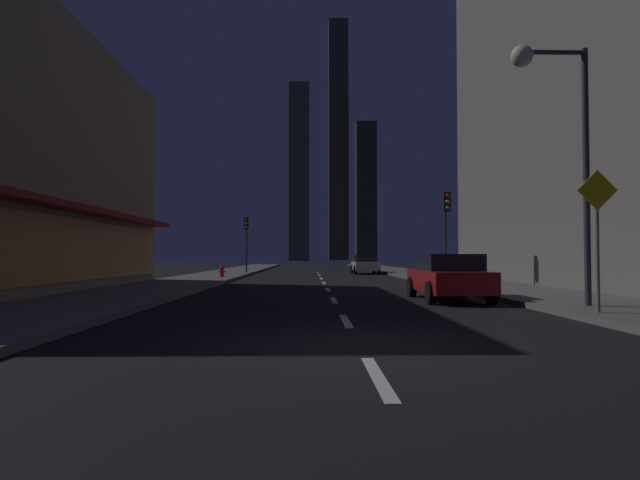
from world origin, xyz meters
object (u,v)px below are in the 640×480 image
(car_parked_near, at_px, (449,277))
(pedestrian_crossing_sign, at_px, (597,228))
(car_parked_far, at_px, (365,264))
(traffic_light_far_left, at_px, (246,232))
(fire_hydrant_far_left, at_px, (222,272))
(street_lamp_right, at_px, (553,110))
(traffic_light_near_right, at_px, (446,216))

(car_parked_near, xyz_separation_m, pedestrian_crossing_sign, (2.00, -4.92, 1.28))
(car_parked_far, relative_size, traffic_light_far_left, 1.01)
(fire_hydrant_far_left, xyz_separation_m, street_lamp_right, (11.28, -18.14, 4.61))
(car_parked_near, distance_m, traffic_light_near_right, 8.00)
(car_parked_far, relative_size, traffic_light_near_right, 1.01)
(pedestrian_crossing_sign, bearing_deg, car_parked_far, 93.92)
(street_lamp_right, xyz_separation_m, pedestrian_crossing_sign, (0.22, -1.54, -3.05))
(fire_hydrant_far_left, distance_m, traffic_light_far_left, 9.13)
(car_parked_near, bearing_deg, street_lamp_right, -62.21)
(traffic_light_far_left, bearing_deg, fire_hydrant_far_left, -92.63)
(street_lamp_right, bearing_deg, fire_hydrant_far_left, 121.88)
(car_parked_near, height_order, traffic_light_far_left, traffic_light_far_left)
(pedestrian_crossing_sign, bearing_deg, traffic_light_near_right, 90.47)
(car_parked_near, relative_size, traffic_light_far_left, 1.01)
(street_lamp_right, height_order, pedestrian_crossing_sign, street_lamp_right)
(fire_hydrant_far_left, height_order, pedestrian_crossing_sign, pedestrian_crossing_sign)
(fire_hydrant_far_left, bearing_deg, pedestrian_crossing_sign, -59.70)
(traffic_light_near_right, bearing_deg, traffic_light_far_left, 124.35)
(car_parked_far, distance_m, pedestrian_crossing_sign, 29.27)
(traffic_light_near_right, relative_size, traffic_light_far_left, 1.00)
(fire_hydrant_far_left, distance_m, pedestrian_crossing_sign, 22.85)
(fire_hydrant_far_left, xyz_separation_m, traffic_light_far_left, (0.40, 8.71, 2.74))
(car_parked_near, xyz_separation_m, traffic_light_near_right, (1.90, 7.37, 2.45))
(traffic_light_far_left, bearing_deg, traffic_light_near_right, -55.65)
(car_parked_near, relative_size, traffic_light_near_right, 1.01)
(car_parked_near, bearing_deg, fire_hydrant_far_left, 122.77)
(fire_hydrant_far_left, relative_size, traffic_light_far_left, 0.16)
(car_parked_far, height_order, pedestrian_crossing_sign, pedestrian_crossing_sign)
(pedestrian_crossing_sign, bearing_deg, car_parked_near, 112.12)
(traffic_light_near_right, relative_size, pedestrian_crossing_sign, 1.33)
(car_parked_far, relative_size, street_lamp_right, 0.64)
(car_parked_near, xyz_separation_m, street_lamp_right, (1.78, -3.38, 4.33))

